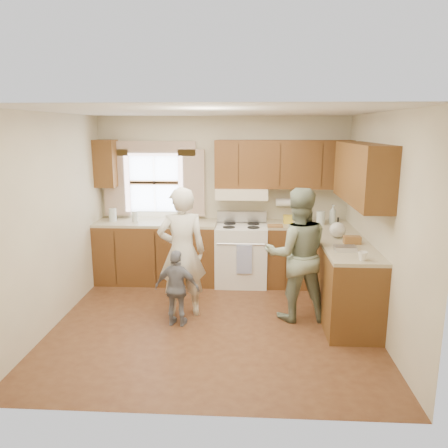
# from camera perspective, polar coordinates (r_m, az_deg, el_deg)

# --- Properties ---
(room) EXTENTS (3.80, 3.80, 3.80)m
(room) POSITION_cam_1_polar(r_m,az_deg,el_deg) (5.04, -1.40, 0.15)
(room) COLOR #4C2917
(room) RESTS_ON ground
(kitchen_fixtures) EXTENTS (3.80, 2.25, 2.15)m
(kitchen_fixtures) POSITION_cam_1_polar(r_m,az_deg,el_deg) (6.17, 5.14, -1.54)
(kitchen_fixtures) COLOR #3F260D
(kitchen_fixtures) RESTS_ON ground
(stove) EXTENTS (0.76, 0.67, 1.07)m
(stove) POSITION_cam_1_polar(r_m,az_deg,el_deg) (6.61, 2.26, -3.88)
(stove) COLOR silver
(stove) RESTS_ON ground
(woman_left) EXTENTS (0.67, 0.52, 1.64)m
(woman_left) POSITION_cam_1_polar(r_m,az_deg,el_deg) (5.43, -5.51, -3.71)
(woman_left) COLOR silver
(woman_left) RESTS_ON ground
(woman_right) EXTENTS (0.85, 0.69, 1.64)m
(woman_right) POSITION_cam_1_polar(r_m,az_deg,el_deg) (5.39, 9.52, -3.95)
(woman_right) COLOR #2A412C
(woman_right) RESTS_ON ground
(child) EXTENTS (0.57, 0.31, 0.93)m
(child) POSITION_cam_1_polar(r_m,az_deg,el_deg) (5.26, -6.13, -8.35)
(child) COLOR gray
(child) RESTS_ON ground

